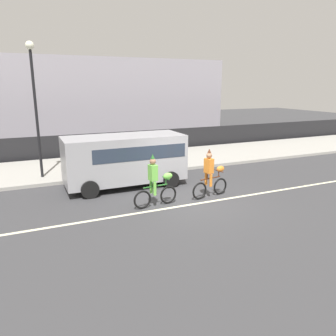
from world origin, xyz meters
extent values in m
plane|color=#38383A|center=(0.00, 0.00, 0.00)|extent=(80.00, 80.00, 0.00)
cube|color=beige|center=(0.00, -0.50, 0.00)|extent=(36.00, 0.14, 0.01)
cube|color=#9E9B93|center=(0.00, 6.50, 0.07)|extent=(60.00, 5.00, 0.15)
cube|color=black|center=(0.00, 9.40, 0.70)|extent=(40.00, 0.08, 1.40)
cube|color=#99939E|center=(-3.76, 18.00, 3.12)|extent=(28.00, 8.00, 6.25)
torus|color=black|center=(-0.99, -0.05, 0.33)|extent=(0.67, 0.14, 0.67)
torus|color=black|center=(-2.03, -0.17, 0.33)|extent=(0.67, 0.14, 0.67)
cylinder|color=#266626|center=(-1.51, -0.11, 0.75)|extent=(0.97, 0.15, 0.05)
cylinder|color=#266626|center=(-1.66, -0.13, 0.84)|extent=(0.04, 0.04, 0.18)
cylinder|color=#266626|center=(-1.09, -0.07, 0.86)|extent=(0.04, 0.04, 0.23)
cylinder|color=#266626|center=(-1.09, -0.07, 0.98)|extent=(0.09, 0.50, 0.03)
ellipsoid|color=#72CC4C|center=(-1.01, -0.06, 1.05)|extent=(0.38, 0.24, 0.24)
cube|color=#72CC4C|center=(-1.61, -0.12, 1.26)|extent=(0.27, 0.34, 0.56)
sphere|color=#9E7051|center=(-1.61, -0.12, 1.66)|extent=(0.22, 0.22, 0.22)
cone|color=#266626|center=(-1.61, -0.12, 1.84)|extent=(0.14, 0.14, 0.16)
cylinder|color=#72CC4C|center=(-1.59, -0.26, 0.71)|extent=(0.11, 0.11, 0.48)
cylinder|color=#72CC4C|center=(-1.62, 0.02, 0.71)|extent=(0.11, 0.11, 0.48)
torus|color=black|center=(1.32, 0.07, 0.33)|extent=(0.67, 0.19, 0.67)
torus|color=black|center=(0.28, -0.12, 0.33)|extent=(0.67, 0.19, 0.67)
cylinder|color=#4C2614|center=(0.80, -0.03, 0.75)|extent=(0.96, 0.22, 0.05)
cylinder|color=#4C2614|center=(0.65, -0.05, 0.84)|extent=(0.04, 0.04, 0.18)
cylinder|color=#4C2614|center=(1.21, 0.05, 0.86)|extent=(0.04, 0.04, 0.23)
cylinder|color=#4C2614|center=(1.21, 0.05, 0.98)|extent=(0.12, 0.50, 0.03)
ellipsoid|color=orange|center=(1.29, 0.06, 1.05)|extent=(0.39, 0.26, 0.24)
cube|color=orange|center=(0.70, -0.04, 1.26)|extent=(0.29, 0.36, 0.56)
sphere|color=#9E7051|center=(0.70, -0.04, 1.66)|extent=(0.22, 0.22, 0.22)
cone|color=#4C2614|center=(0.70, -0.04, 1.84)|extent=(0.14, 0.14, 0.16)
cylinder|color=orange|center=(0.72, -0.18, 0.71)|extent=(0.11, 0.11, 0.48)
cylinder|color=orange|center=(0.68, 0.10, 0.71)|extent=(0.11, 0.11, 0.48)
cube|color=#99999E|center=(-1.79, 2.70, 1.23)|extent=(5.00, 2.00, 1.90)
cube|color=#283342|center=(-1.39, 2.70, 1.58)|extent=(3.90, 2.02, 0.56)
cylinder|color=black|center=(-0.09, 1.70, 0.35)|extent=(0.70, 0.22, 0.70)
cylinder|color=black|center=(-0.09, 3.70, 0.35)|extent=(0.70, 0.22, 0.70)
cylinder|color=black|center=(-3.49, 1.70, 0.35)|extent=(0.70, 0.22, 0.70)
cylinder|color=black|center=(-3.49, 3.70, 0.35)|extent=(0.70, 0.22, 0.70)
cylinder|color=black|center=(-5.01, 5.10, 2.90)|extent=(0.12, 0.12, 5.50)
sphere|color=#EAEACC|center=(-5.01, 5.10, 5.83)|extent=(0.36, 0.36, 0.36)
camera|label=1|loc=(-5.60, -10.41, 4.21)|focal=35.00mm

